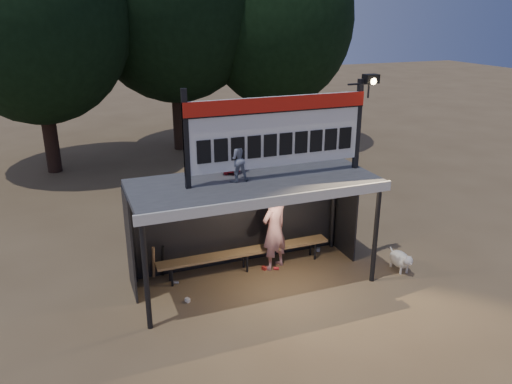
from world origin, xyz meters
TOP-DOWN VIEW (x-y plane):
  - ground at (0.00, 0.00)m, footprint 80.00×80.00m
  - player at (0.65, 0.43)m, footprint 0.82×0.69m
  - child_a at (-0.35, 0.06)m, footprint 0.49×0.40m
  - child_b at (-0.30, 0.58)m, footprint 0.59×0.43m
  - dugout_shelter at (0.00, 0.24)m, footprint 5.10×2.08m
  - scoreboard_assembly at (0.56, -0.01)m, footprint 4.10×0.27m
  - bench at (0.00, 0.55)m, footprint 4.00×0.35m
  - tree_left at (-4.00, 10.00)m, footprint 6.46×6.46m
  - tree_right at (5.00, 10.50)m, footprint 6.08×6.08m
  - dog at (3.24, -0.74)m, footprint 0.36×0.81m
  - bats at (-2.01, 0.82)m, footprint 0.47×0.32m
  - litter at (-0.01, 0.33)m, footprint 3.72×1.19m

SIDE VIEW (x-z plane):
  - ground at x=0.00m, z-range 0.00..0.00m
  - litter at x=-0.01m, z-range 0.00..0.08m
  - dog at x=3.24m, z-range 0.03..0.53m
  - bats at x=-2.01m, z-range 0.01..0.85m
  - bench at x=0.00m, z-range 0.19..0.67m
  - player at x=0.65m, z-range 0.00..1.90m
  - dugout_shelter at x=0.00m, z-range 0.69..3.01m
  - child_a at x=-0.35m, z-range 2.32..3.27m
  - child_b at x=-0.30m, z-range 2.32..3.43m
  - scoreboard_assembly at x=0.56m, z-range 2.33..4.32m
  - tree_right at x=5.00m, z-range 0.83..9.55m
  - tree_left at x=-4.00m, z-range 0.88..10.15m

